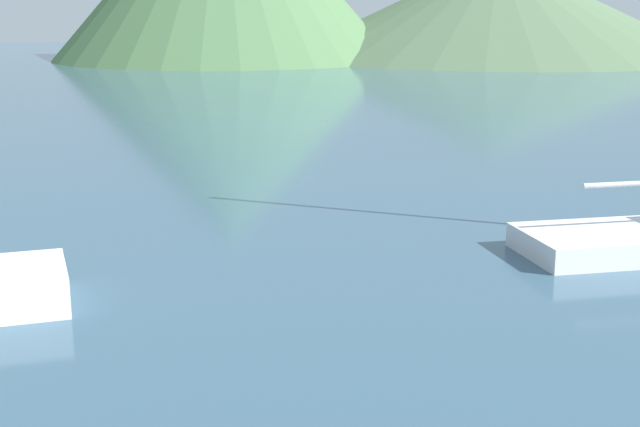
{
  "coord_description": "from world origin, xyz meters",
  "views": [
    {
      "loc": [
        -3.34,
        -0.51,
        4.66
      ],
      "look_at": [
        -0.82,
        14.0,
        1.2
      ],
      "focal_mm": 50.0,
      "sensor_mm": 36.0,
      "label": 1
    }
  ],
  "objects": [
    {
      "name": "hill_east",
      "position": [
        26.62,
        78.41,
        4.54
      ],
      "size": [
        39.09,
        39.09,
        9.09
      ],
      "color": "#4C6647",
      "rests_on": "ground_plane"
    }
  ]
}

